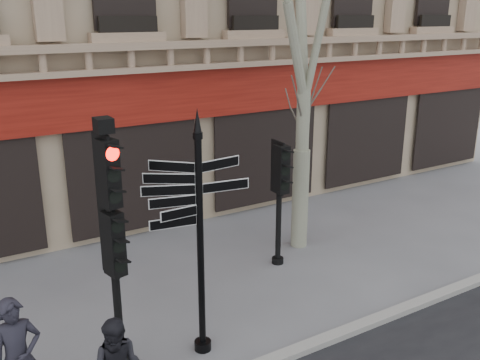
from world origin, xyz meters
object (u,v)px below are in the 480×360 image
Objects in this scene: traffic_signal_main at (111,217)px; traffic_signal_secondary at (279,182)px; pedestrian_a at (18,359)px; fingerpost at (199,195)px.

traffic_signal_secondary is (4.39, 1.74, -0.64)m from traffic_signal_main.
traffic_signal_secondary reaches higher than pedestrian_a.
pedestrian_a is at bearing -160.80° from fingerpost.
traffic_signal_main is at bearing 10.72° from pedestrian_a.
traffic_signal_main reaches higher than pedestrian_a.
pedestrian_a is (-5.98, -2.11, -1.06)m from traffic_signal_secondary.
fingerpost reaches higher than traffic_signal_main.
traffic_signal_main is 4.76m from traffic_signal_secondary.
traffic_signal_main is at bearing -175.46° from fingerpost.
pedestrian_a is at bearing -179.18° from traffic_signal_main.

